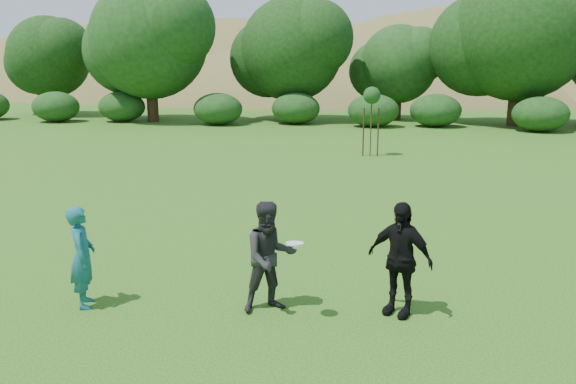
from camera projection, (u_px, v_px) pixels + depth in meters
name	position (u px, v px, depth m)	size (l,w,h in m)	color
ground	(259.00, 296.00, 9.31)	(120.00, 120.00, 0.00)	#19470C
player_teal	(82.00, 257.00, 8.80)	(0.60, 0.39, 1.63)	#175D68
player_grey	(270.00, 257.00, 8.62)	(0.85, 0.66, 1.75)	#242427
player_black	(400.00, 259.00, 8.48)	(1.04, 0.44, 1.78)	black
frisbee	(295.00, 244.00, 8.18)	(0.27, 0.27, 0.05)	white
sapling	(372.00, 97.00, 22.84)	(0.70, 0.70, 2.85)	#3C2A17
hillside	(360.00, 179.00, 77.92)	(150.00, 72.00, 52.00)	olive
tree_row	(404.00, 45.00, 35.30)	(53.92, 10.38, 9.62)	#3A2616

